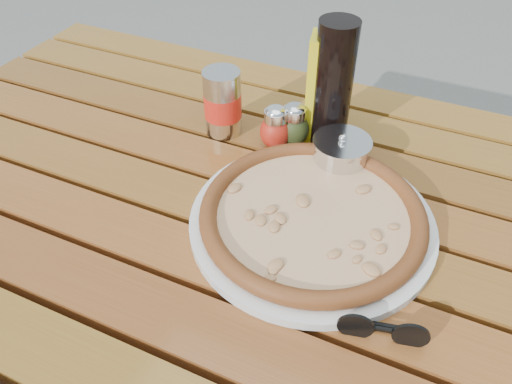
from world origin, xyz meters
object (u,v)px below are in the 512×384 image
at_px(plate, 312,222).
at_px(oregano_shaker, 294,125).
at_px(dark_bottle, 333,85).
at_px(table, 251,248).
at_px(soda_can, 223,103).
at_px(sunglasses, 383,330).
at_px(pizza, 312,214).
at_px(pepper_shaker, 275,128).
at_px(olive_oil_cruet, 324,88).
at_px(parmesan_tin, 341,155).

xyz_separation_m(plate, oregano_shaker, (-0.10, 0.18, 0.03)).
bearing_deg(oregano_shaker, dark_bottle, 35.60).
distance_m(table, soda_can, 0.26).
bearing_deg(sunglasses, dark_bottle, 104.73).
bearing_deg(pizza, plate, 0.00).
bearing_deg(pepper_shaker, pizza, -51.68).
relative_size(pepper_shaker, sunglasses, 0.75).
relative_size(plate, pepper_shaker, 4.39).
bearing_deg(sunglasses, olive_oil_cruet, 106.39).
bearing_deg(sunglasses, pizza, 121.39).
xyz_separation_m(soda_can, olive_oil_cruet, (0.16, 0.06, 0.04)).
distance_m(oregano_shaker, olive_oil_cruet, 0.08).
bearing_deg(sunglasses, oregano_shaker, 113.64).
bearing_deg(table, oregano_shaker, 92.34).
bearing_deg(plate, olive_oil_cruet, 106.34).
bearing_deg(olive_oil_cruet, soda_can, -160.16).
relative_size(plate, sunglasses, 3.27).
bearing_deg(table, dark_bottle, 79.57).
relative_size(olive_oil_cruet, parmesan_tin, 1.68).
distance_m(plate, sunglasses, 0.20).
distance_m(pizza, olive_oil_cruet, 0.24).
xyz_separation_m(dark_bottle, olive_oil_cruet, (-0.02, 0.01, -0.01)).
distance_m(oregano_shaker, soda_can, 0.13).
xyz_separation_m(pizza, oregano_shaker, (-0.10, 0.18, 0.02)).
relative_size(table, soda_can, 11.67).
height_order(oregano_shaker, sunglasses, oregano_shaker).
bearing_deg(soda_can, olive_oil_cruet, 19.84).
height_order(pepper_shaker, soda_can, soda_can).
distance_m(pizza, dark_bottle, 0.24).
relative_size(table, plate, 3.89).
distance_m(dark_bottle, parmesan_tin, 0.12).
bearing_deg(soda_can, pizza, -35.46).
bearing_deg(oregano_shaker, pizza, -61.05).
height_order(plate, dark_bottle, dark_bottle).
bearing_deg(plate, dark_bottle, 102.61).
bearing_deg(dark_bottle, pizza, -77.39).
bearing_deg(parmesan_tin, olive_oil_cruet, 128.13).
distance_m(dark_bottle, sunglasses, 0.42).
xyz_separation_m(pizza, dark_bottle, (-0.05, 0.22, 0.09)).
bearing_deg(soda_can, oregano_shaker, 7.33).
xyz_separation_m(table, soda_can, (-0.14, 0.18, 0.13)).
bearing_deg(oregano_shaker, table, -87.66).
xyz_separation_m(soda_can, sunglasses, (0.37, -0.31, -0.04)).
xyz_separation_m(pizza, parmesan_tin, (-0.00, 0.14, 0.01)).
height_order(pepper_shaker, dark_bottle, dark_bottle).
xyz_separation_m(table, parmesan_tin, (0.09, 0.16, 0.11)).
bearing_deg(pepper_shaker, soda_can, 177.69).
relative_size(dark_bottle, soda_can, 1.83).
distance_m(pizza, pepper_shaker, 0.20).
distance_m(plate, pizza, 0.02).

